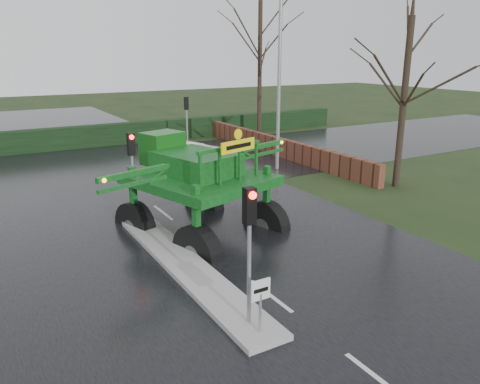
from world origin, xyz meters
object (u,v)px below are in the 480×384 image
crop_sprayer (191,184)px  white_sedan (192,164)px  traffic_signal_near (250,227)px  keep_left_sign (260,297)px  traffic_signal_far (186,111)px  street_light_right (275,60)px  traffic_signal_mid (132,158)px

crop_sprayer → white_sedan: bearing=48.9°
traffic_signal_near → keep_left_sign: bearing=-90.0°
keep_left_sign → crop_sprayer: bearing=82.1°
keep_left_sign → traffic_signal_far: size_ratio=0.38×
street_light_right → crop_sprayer: (-8.76, -8.18, -3.66)m
traffic_signal_mid → traffic_signal_far: 14.75m
keep_left_sign → traffic_signal_far: 22.93m
street_light_right → crop_sprayer: size_ratio=1.17×
keep_left_sign → traffic_signal_mid: (0.00, 8.99, 1.53)m
traffic_signal_near → white_sedan: 17.77m
keep_left_sign → crop_sprayer: size_ratio=0.16×
traffic_signal_mid → traffic_signal_near: bearing=-90.0°
traffic_signal_near → crop_sprayer: 4.89m
street_light_right → crop_sprayer: bearing=-137.0°
traffic_signal_near → white_sedan: bearing=69.8°
keep_left_sign → crop_sprayer: (0.73, 5.32, 1.28)m
traffic_signal_mid → street_light_right: 11.05m
traffic_signal_mid → white_sedan: (6.08, 8.00, -2.59)m
traffic_signal_mid → white_sedan: traffic_signal_mid is taller
traffic_signal_near → traffic_signal_far: (7.80, 21.02, 0.00)m
keep_left_sign → traffic_signal_mid: 9.12m
street_light_right → crop_sprayer: 12.53m
traffic_signal_mid → white_sedan: 10.37m
traffic_signal_far → crop_sprayer: size_ratio=0.41×
traffic_signal_mid → crop_sprayer: size_ratio=0.41×
crop_sprayer → white_sedan: size_ratio=2.06×
traffic_signal_mid → white_sedan: bearing=52.8°
keep_left_sign → street_light_right: bearing=54.9°
crop_sprayer → street_light_right: bearing=26.5°
traffic_signal_near → street_light_right: street_light_right is taller
white_sedan → keep_left_sign: bearing=141.5°
traffic_signal_mid → traffic_signal_far: (7.80, 12.52, 0.00)m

